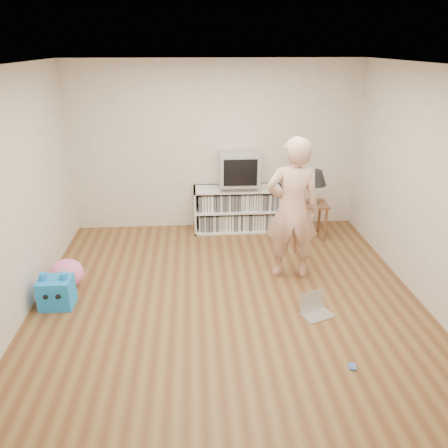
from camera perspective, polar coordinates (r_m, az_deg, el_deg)
ground at (r=5.27m, az=0.39°, el=-9.45°), size 4.50×4.50×0.00m
walls at (r=4.71m, az=0.43°, el=4.06°), size 4.52×4.52×2.60m
ceiling at (r=4.47m, az=0.48°, el=20.06°), size 4.50×4.50×0.01m
media_unit at (r=6.97m, az=1.85°, el=2.03°), size 1.40×0.45×0.70m
dvd_deck at (r=6.83m, az=1.90°, el=5.01°), size 0.45×0.35×0.07m
crt_tv at (r=6.75m, az=1.93°, el=7.31°), size 0.60×0.53×0.50m
side_table at (r=6.79m, az=11.46°, el=1.61°), size 0.42×0.42×0.55m
table_lamp at (r=6.63m, az=11.81°, el=5.85°), size 0.34×0.34×0.52m
person at (r=5.41m, az=8.90°, el=1.85°), size 0.70×0.50×1.81m
laptop at (r=5.05m, az=11.77°, el=-10.72°), size 0.41×0.37×0.23m
playing_cards at (r=4.44m, az=16.43°, el=-17.45°), size 0.08×0.10×0.02m
plush_blue at (r=5.36m, az=-21.06°, el=-8.31°), size 0.37×0.33×0.42m
plush_pink at (r=5.72m, az=-19.90°, el=-6.12°), size 0.54×0.54×0.36m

